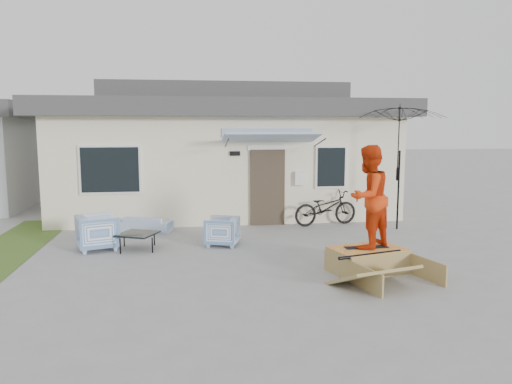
{
  "coord_description": "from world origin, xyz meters",
  "views": [
    {
      "loc": [
        -1.19,
        -8.79,
        2.76
      ],
      "look_at": [
        0.3,
        1.8,
        1.3
      ],
      "focal_mm": 34.4,
      "sensor_mm": 36.0,
      "label": 1
    }
  ],
  "objects": [
    {
      "name": "house",
      "position": [
        0.0,
        7.99,
        1.94
      ],
      "size": [
        10.8,
        8.49,
        4.1
      ],
      "color": "beige",
      "rests_on": "ground"
    },
    {
      "name": "patio_umbrella",
      "position": [
        4.35,
        3.45,
        1.75
      ],
      "size": [
        2.82,
        2.72,
        2.2
      ],
      "color": "black",
      "rests_on": "ground"
    },
    {
      "name": "skater",
      "position": [
        2.15,
        -0.09,
        1.46
      ],
      "size": [
        1.19,
        1.14,
        1.93
      ],
      "primitive_type": "imported",
      "rotation": [
        0.0,
        0.0,
        3.76
      ],
      "color": "red",
      "rests_on": "skateboard"
    },
    {
      "name": "loveseat",
      "position": [
        -2.3,
        4.1,
        0.27
      ],
      "size": [
        1.42,
        0.8,
        0.53
      ],
      "primitive_type": "imported",
      "rotation": [
        0.0,
        0.0,
        2.82
      ],
      "color": "#4C7AB6",
      "rests_on": "ground"
    },
    {
      "name": "coffee_table",
      "position": [
        -2.32,
        2.17,
        0.19
      ],
      "size": [
        1.01,
        1.01,
        0.38
      ],
      "primitive_type": "cube",
      "rotation": [
        0.0,
        0.0,
        -0.43
      ],
      "color": "black",
      "rests_on": "ground"
    },
    {
      "name": "skate_ramp",
      "position": [
        2.17,
        -0.14,
        0.22
      ],
      "size": [
        1.75,
        2.06,
        0.44
      ],
      "primitive_type": null,
      "rotation": [
        0.0,
        0.0,
        0.27
      ],
      "color": "olive",
      "rests_on": "ground"
    },
    {
      "name": "ground",
      "position": [
        0.0,
        0.0,
        0.0
      ],
      "size": [
        90.0,
        90.0,
        0.0
      ],
      "primitive_type": "plane",
      "color": "gray",
      "rests_on": "ground"
    },
    {
      "name": "armchair_left",
      "position": [
        -3.2,
        2.31,
        0.43
      ],
      "size": [
        1.02,
        1.05,
        0.87
      ],
      "primitive_type": "imported",
      "rotation": [
        0.0,
        0.0,
        1.91
      ],
      "color": "#4C7AB6",
      "rests_on": "ground"
    },
    {
      "name": "armchair_right",
      "position": [
        -0.42,
        2.3,
        0.37
      ],
      "size": [
        0.84,
        0.87,
        0.73
      ],
      "primitive_type": "imported",
      "rotation": [
        0.0,
        0.0,
        -1.86
      ],
      "color": "#4C7AB6",
      "rests_on": "ground"
    },
    {
      "name": "bicycle",
      "position": [
        2.59,
        4.22,
        0.6
      ],
      "size": [
        1.95,
        1.0,
        1.19
      ],
      "primitive_type": "imported",
      "rotation": [
        0.0,
        0.0,
        1.77
      ],
      "color": "black",
      "rests_on": "ground"
    },
    {
      "name": "skateboard",
      "position": [
        2.15,
        -0.09,
        0.47
      ],
      "size": [
        0.84,
        0.23,
        0.05
      ],
      "primitive_type": "cube",
      "rotation": [
        0.0,
        0.0,
        0.02
      ],
      "color": "black",
      "rests_on": "skate_ramp"
    }
  ]
}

